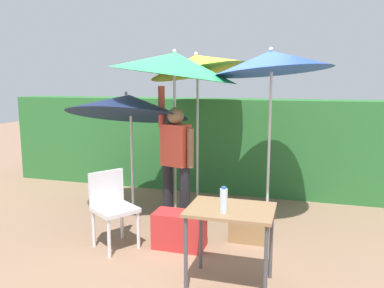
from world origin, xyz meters
TOP-DOWN VIEW (x-y plane):
  - ground_plane at (0.00, 0.00)m, footprint 24.00×24.00m
  - hedge_row at (0.00, 2.04)m, footprint 8.00×0.70m
  - umbrella_rainbow at (-0.24, 0.29)m, footprint 1.76×1.74m
  - umbrella_orange at (-0.15, 1.07)m, footprint 1.49×1.46m
  - umbrella_yellow at (1.01, 0.47)m, footprint 1.56×1.55m
  - umbrella_navy at (-0.97, 0.38)m, footprint 1.74×1.76m
  - person_vendor at (-0.18, 0.16)m, footprint 0.55×0.31m
  - chair_plastic at (-0.68, -0.73)m, footprint 0.61×0.61m
  - cooler_box at (0.10, -0.55)m, footprint 0.60×0.33m
  - crate_cardboard at (0.85, -0.12)m, footprint 0.45×0.30m
  - folding_table at (0.83, -1.24)m, footprint 0.80×0.60m
  - bottle_water at (0.79, -1.38)m, footprint 0.07×0.07m

SIDE VIEW (x-z plane):
  - ground_plane at x=0.00m, z-range 0.00..0.00m
  - crate_cardboard at x=0.85m, z-range 0.00..0.34m
  - cooler_box at x=0.10m, z-range 0.00..0.43m
  - chair_plastic at x=-0.68m, z-range 0.07..0.96m
  - folding_table at x=0.83m, z-range 0.29..1.07m
  - hedge_row at x=0.00m, z-range 0.00..1.64m
  - bottle_water at x=0.79m, z-range 0.77..1.01m
  - person_vendor at x=-0.18m, z-range -0.01..1.87m
  - umbrella_navy at x=-0.97m, z-range 0.63..2.58m
  - umbrella_rainbow at x=-0.24m, z-range 0.93..3.39m
  - umbrella_yellow at x=1.01m, z-range 0.97..3.41m
  - umbrella_orange at x=-0.15m, z-range 0.95..3.46m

